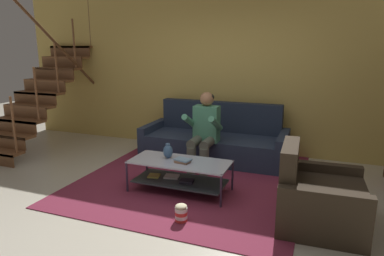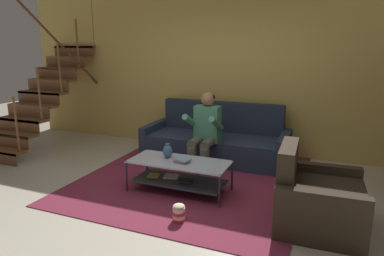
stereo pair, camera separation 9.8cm
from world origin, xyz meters
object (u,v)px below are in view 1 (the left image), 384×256
at_px(armchair, 318,199).
at_px(popcorn_tub, 181,213).
at_px(book_stack, 183,161).
at_px(couch, 215,141).
at_px(person_seated_center, 204,128).
at_px(coffee_table, 179,171).
at_px(vase, 168,151).

distance_m(armchair, popcorn_tub, 1.45).
relative_size(book_stack, armchair, 0.24).
bearing_deg(couch, person_seated_center, -90.00).
height_order(armchair, popcorn_tub, armchair).
relative_size(person_seated_center, coffee_table, 0.91).
xyz_separation_m(couch, coffee_table, (-0.01, -1.49, -0.02)).
distance_m(person_seated_center, armchair, 2.09).
xyz_separation_m(person_seated_center, popcorn_tub, (0.32, -1.67, -0.53)).
bearing_deg(vase, coffee_table, -19.00).
distance_m(couch, vase, 1.46).
relative_size(vase, armchair, 0.20).
xyz_separation_m(vase, book_stack, (0.25, -0.10, -0.07)).
relative_size(coffee_table, popcorn_tub, 6.37).
distance_m(coffee_table, book_stack, 0.18).
bearing_deg(person_seated_center, armchair, -35.59).
bearing_deg(popcorn_tub, couch, 98.13).
bearing_deg(coffee_table, person_seated_center, 89.28).
relative_size(couch, popcorn_tub, 11.75).
distance_m(person_seated_center, popcorn_tub, 1.78).
xyz_separation_m(couch, book_stack, (0.05, -1.53, 0.15)).
bearing_deg(couch, popcorn_tub, -81.87).
relative_size(book_stack, popcorn_tub, 1.12).
height_order(vase, popcorn_tub, vase).
bearing_deg(coffee_table, popcorn_tub, -65.76).
height_order(coffee_table, popcorn_tub, coffee_table).
bearing_deg(vase, popcorn_tub, -56.93).
distance_m(person_seated_center, vase, 0.90).
xyz_separation_m(coffee_table, popcorn_tub, (0.33, -0.73, -0.17)).
bearing_deg(person_seated_center, coffee_table, -90.72).
height_order(couch, armchair, couch).
bearing_deg(book_stack, couch, 91.83).
height_order(couch, person_seated_center, person_seated_center).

